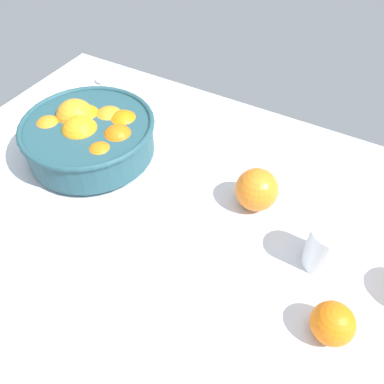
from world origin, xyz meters
The scene contains 6 objects.
ground_plane centered at (0.00, 0.00, -1.50)cm, with size 124.27×90.08×3.00cm, color silver.
fruit_bowl centered at (-29.84, 10.77, 5.28)cm, with size 28.39×28.39×11.33cm.
juice_glass centered at (22.71, 7.49, 3.89)cm, with size 6.53×6.53×8.70cm.
loose_orange_1 centered at (27.66, -4.56, 3.33)cm, with size 6.67×6.67×6.67cm, color orange.
loose_orange_3 centered at (7.35, 14.34, 4.18)cm, with size 8.37×8.37×8.37cm, color orange.
spoon centered at (-45.38, 33.22, 0.44)cm, with size 11.67×9.28×1.00cm.
Camera 1 is at (22.61, -37.87, 59.88)cm, focal length 37.71 mm.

